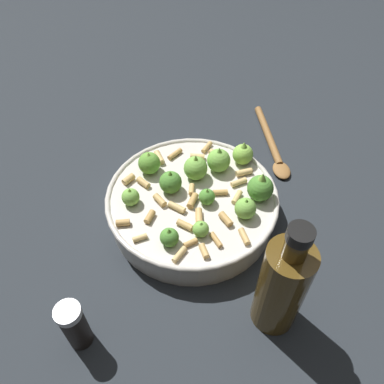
% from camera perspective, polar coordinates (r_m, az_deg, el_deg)
% --- Properties ---
extents(ground_plane, '(2.40, 2.40, 0.00)m').
position_cam_1_polar(ground_plane, '(0.74, 0.00, -3.36)').
color(ground_plane, '#23282D').
extents(cooking_pan, '(0.31, 0.31, 0.12)m').
position_cam_1_polar(cooking_pan, '(0.71, 0.20, -1.39)').
color(cooking_pan, beige).
rests_on(cooking_pan, ground).
extents(pepper_shaker, '(0.04, 0.04, 0.10)m').
position_cam_1_polar(pepper_shaker, '(0.60, -16.93, -18.34)').
color(pepper_shaker, black).
rests_on(pepper_shaker, ground).
extents(olive_oil_bottle, '(0.07, 0.07, 0.22)m').
position_cam_1_polar(olive_oil_bottle, '(0.57, 13.15, -13.33)').
color(olive_oil_bottle, '#4C3814').
rests_on(olive_oil_bottle, ground).
extents(wooden_spoon, '(0.04, 0.24, 0.02)m').
position_cam_1_polar(wooden_spoon, '(0.89, 11.71, 6.82)').
color(wooden_spoon, olive).
rests_on(wooden_spoon, ground).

